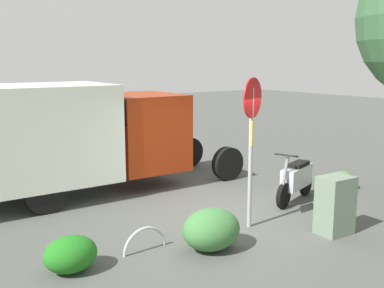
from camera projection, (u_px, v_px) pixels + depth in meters
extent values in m
plane|color=#494C47|center=(221.00, 214.00, 9.72)|extent=(60.00, 60.00, 0.00)
cylinder|color=black|center=(46.00, 193.00, 9.69)|extent=(0.91, 0.27, 0.90)
cylinder|color=black|center=(22.00, 174.00, 11.24)|extent=(0.91, 0.27, 0.90)
cylinder|color=black|center=(228.00, 164.00, 12.40)|extent=(0.91, 0.27, 0.90)
cylinder|color=black|center=(189.00, 152.00, 13.95)|extent=(0.91, 0.27, 0.90)
cube|color=silver|center=(11.00, 137.00, 10.05)|extent=(4.46, 2.31, 2.21)
cube|color=#9A2B0D|center=(141.00, 131.00, 11.84)|extent=(1.85, 2.15, 1.90)
cube|color=black|center=(141.00, 108.00, 11.73)|extent=(1.87, 1.99, 0.60)
cylinder|color=black|center=(284.00, 196.00, 10.04)|extent=(0.56, 0.27, 0.56)
cylinder|color=black|center=(306.00, 183.00, 11.04)|extent=(0.56, 0.27, 0.56)
cube|color=silver|center=(297.00, 177.00, 10.53)|extent=(1.14, 0.65, 0.48)
cube|color=black|center=(299.00, 165.00, 10.56)|extent=(0.70, 0.47, 0.12)
cylinder|color=slate|center=(285.00, 171.00, 9.99)|extent=(0.29, 0.16, 0.69)
cylinder|color=black|center=(286.00, 155.00, 9.92)|extent=(0.21, 0.53, 0.04)
cylinder|color=#9E9EA3|center=(250.00, 159.00, 8.73)|extent=(0.08, 0.08, 2.70)
cylinder|color=red|center=(253.00, 98.00, 8.51)|extent=(0.71, 0.32, 0.76)
cube|color=yellow|center=(252.00, 132.00, 8.62)|extent=(0.33, 0.33, 0.44)
cube|color=slate|center=(335.00, 205.00, 8.53)|extent=(0.65, 0.51, 1.10)
torus|color=#B7B7BC|center=(145.00, 250.00, 7.85)|extent=(0.85, 0.08, 0.85)
ellipsoid|color=#4E7341|center=(342.00, 180.00, 11.50)|extent=(0.69, 0.56, 0.47)
ellipsoid|color=#3A7138|center=(211.00, 229.00, 7.83)|extent=(1.05, 0.86, 0.72)
ellipsoid|color=#1F6C1B|center=(71.00, 254.00, 7.01)|extent=(0.83, 0.68, 0.57)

